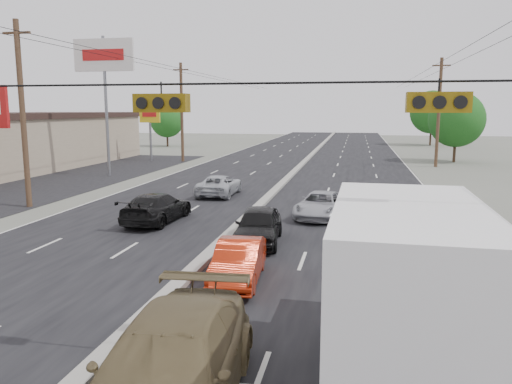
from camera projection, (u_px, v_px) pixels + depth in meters
ground at (103, 362)px, 10.65m from camera, size 200.00×200.00×0.00m
road_surface at (290, 177)px, 39.66m from camera, size 20.00×160.00×0.02m
center_median at (290, 176)px, 39.65m from camera, size 0.50×160.00×0.20m
parking_lot at (61, 180)px, 38.15m from camera, size 10.00×42.00×0.02m
utility_pole_left_b at (23, 114)px, 26.76m from camera, size 1.60×0.30×10.00m
utility_pole_left_c at (182, 112)px, 50.94m from camera, size 1.60×0.30×10.00m
utility_pole_right_c at (439, 112)px, 46.06m from camera, size 1.60×0.30×10.00m
traffic_signals at (157, 101)px, 9.48m from camera, size 25.00×0.30×0.54m
pole_sign_billboard at (104, 64)px, 39.11m from camera, size 5.00×0.25×11.00m
pole_sign_far at (150, 119)px, 51.74m from camera, size 2.20×0.25×6.00m
tree_left_far at (167, 121)px, 72.36m from camera, size 4.80×4.80×6.12m
tree_right_mid at (456, 119)px, 50.53m from camera, size 5.60×5.60×7.14m
tree_right_far at (432, 112)px, 74.41m from camera, size 6.40×6.40×8.16m
box_truck at (404, 292)px, 9.51m from camera, size 2.69×7.31×3.69m
tan_sedan at (169, 371)px, 8.64m from camera, size 2.81×6.05×1.71m
red_sedan at (238, 262)px, 15.53m from camera, size 1.64×3.96×1.27m
queue_car_a at (258, 226)px, 19.98m from camera, size 2.04×4.39×1.45m
queue_car_b at (398, 241)px, 17.47m from camera, size 1.87×4.75×1.54m
queue_car_c at (321, 205)px, 24.85m from camera, size 2.66×4.73×1.25m
queue_car_d at (455, 285)px, 13.36m from camera, size 2.32×4.92×1.39m
queue_car_e at (398, 222)px, 21.06m from camera, size 1.68×3.71×1.24m
oncoming_near at (157, 208)px, 23.76m from camera, size 2.22×4.94×1.41m
oncoming_far at (219, 185)px, 31.23m from camera, size 2.16×4.61×1.27m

